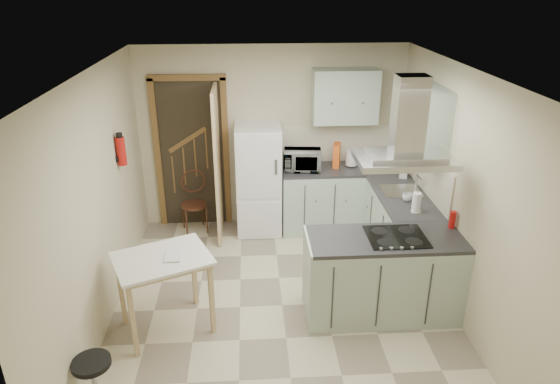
{
  "coord_description": "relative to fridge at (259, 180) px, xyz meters",
  "views": [
    {
      "loc": [
        -0.32,
        -4.47,
        3.29
      ],
      "look_at": [
        0.0,
        0.45,
        1.15
      ],
      "focal_mm": 32.0,
      "sensor_mm": 36.0,
      "label": 1
    }
  ],
  "objects": [
    {
      "name": "fridge",
      "position": [
        0.0,
        0.0,
        0.0
      ],
      "size": [
        0.6,
        0.6,
        1.5
      ],
      "primitive_type": "cube",
      "color": "white",
      "rests_on": "floor"
    },
    {
      "name": "peninsula",
      "position": [
        1.22,
        -1.98,
        -0.3
      ],
      "size": [
        1.55,
        0.65,
        0.9
      ],
      "primitive_type": "cube",
      "color": "#9EB2A0",
      "rests_on": "floor"
    },
    {
      "name": "counter_back",
      "position": [
        0.86,
        0.0,
        -0.3
      ],
      "size": [
        1.08,
        0.6,
        0.9
      ],
      "primitive_type": "cube",
      "color": "#9EB2A0",
      "rests_on": "floor"
    },
    {
      "name": "counter_right",
      "position": [
        1.7,
        -0.68,
        -0.3
      ],
      "size": [
        0.6,
        1.95,
        0.9
      ],
      "primitive_type": "cube",
      "color": "#9EB2A0",
      "rests_on": "floor"
    },
    {
      "name": "cup",
      "position": [
        1.69,
        -1.13,
        0.2
      ],
      "size": [
        0.14,
        0.14,
        0.09
      ],
      "primitive_type": "imported",
      "rotation": [
        0.0,
        0.0,
        -0.24
      ],
      "color": "silver",
      "rests_on": "counter_right"
    },
    {
      "name": "fire_extinguisher",
      "position": [
        -1.54,
        -0.9,
        0.75
      ],
      "size": [
        0.1,
        0.1,
        0.32
      ],
      "primitive_type": "cylinder",
      "color": "#B2140F",
      "rests_on": "left_wall"
    },
    {
      "name": "extractor_hood",
      "position": [
        1.32,
        -1.98,
        0.97
      ],
      "size": [
        0.9,
        0.55,
        0.1
      ],
      "primitive_type": "cube",
      "color": "silver",
      "rests_on": "ceiling"
    },
    {
      "name": "wall_cabinet_right",
      "position": [
        1.82,
        -0.95,
        1.1
      ],
      "size": [
        0.35,
        0.9,
        0.7
      ],
      "primitive_type": "cube",
      "color": "#9EB2A0",
      "rests_on": "right_wall"
    },
    {
      "name": "red_bottle",
      "position": [
        1.95,
        -1.81,
        0.24
      ],
      "size": [
        0.08,
        0.08,
        0.18
      ],
      "primitive_type": "cylinder",
      "rotation": [
        0.0,
        0.0,
        0.34
      ],
      "color": "red",
      "rests_on": "peninsula"
    },
    {
      "name": "sink",
      "position": [
        1.7,
        -0.85,
        0.16
      ],
      "size": [
        0.45,
        0.4,
        0.01
      ],
      "primitive_type": "cube",
      "color": "silver",
      "rests_on": "counter_right"
    },
    {
      "name": "soap_bottle",
      "position": [
        1.86,
        -0.42,
        0.26
      ],
      "size": [
        0.12,
        0.12,
        0.21
      ],
      "primitive_type": "imported",
      "rotation": [
        0.0,
        0.0,
        -0.33
      ],
      "color": "#AAA8B4",
      "rests_on": "counter_right"
    },
    {
      "name": "hob",
      "position": [
        1.32,
        -1.98,
        0.16
      ],
      "size": [
        0.58,
        0.5,
        0.01
      ],
      "primitive_type": "cube",
      "color": "black",
      "rests_on": "peninsula"
    },
    {
      "name": "wall_cabinet_back",
      "position": [
        1.15,
        0.12,
        1.1
      ],
      "size": [
        0.85,
        0.35,
        0.7
      ],
      "primitive_type": "cube",
      "color": "#9EB2A0",
      "rests_on": "back_wall"
    },
    {
      "name": "floor",
      "position": [
        0.2,
        -1.8,
        -0.75
      ],
      "size": [
        4.2,
        4.2,
        0.0
      ],
      "primitive_type": "plane",
      "color": "beige",
      "rests_on": "ground"
    },
    {
      "name": "back_wall",
      "position": [
        0.2,
        0.3,
        0.5
      ],
      "size": [
        3.6,
        0.0,
        3.6
      ],
      "primitive_type": "plane",
      "rotation": [
        1.57,
        0.0,
        0.0
      ],
      "color": "#C1B795",
      "rests_on": "floor"
    },
    {
      "name": "bentwood_chair",
      "position": [
        -0.9,
        0.02,
        -0.36
      ],
      "size": [
        0.43,
        0.43,
        0.78
      ],
      "primitive_type": "cube",
      "rotation": [
        0.0,
        0.0,
        0.28
      ],
      "color": "#55291C",
      "rests_on": "floor"
    },
    {
      "name": "cereal_box",
      "position": [
        1.07,
        0.06,
        0.31
      ],
      "size": [
        0.14,
        0.23,
        0.32
      ],
      "primitive_type": "cube",
      "rotation": [
        0.0,
        0.0,
        -0.25
      ],
      "color": "orange",
      "rests_on": "counter_back"
    },
    {
      "name": "right_wall",
      "position": [
        2.0,
        -1.8,
        0.5
      ],
      "size": [
        0.0,
        4.2,
        4.2
      ],
      "primitive_type": "plane",
      "rotation": [
        1.57,
        0.0,
        -1.57
      ],
      "color": "#C1B795",
      "rests_on": "floor"
    },
    {
      "name": "doorway",
      "position": [
        -0.9,
        0.27,
        0.3
      ],
      "size": [
        1.1,
        0.12,
        2.1
      ],
      "primitive_type": "cube",
      "color": "brown",
      "rests_on": "floor"
    },
    {
      "name": "left_wall",
      "position": [
        -1.6,
        -1.8,
        0.5
      ],
      "size": [
        0.0,
        4.2,
        4.2
      ],
      "primitive_type": "plane",
      "rotation": [
        1.57,
        0.0,
        1.57
      ],
      "color": "#C1B795",
      "rests_on": "floor"
    },
    {
      "name": "microwave",
      "position": [
        0.59,
        -0.04,
        0.29
      ],
      "size": [
        0.52,
        0.38,
        0.27
      ],
      "primitive_type": "imported",
      "rotation": [
        0.0,
        0.0,
        -0.1
      ],
      "color": "black",
      "rests_on": "counter_back"
    },
    {
      "name": "kettle",
      "position": [
        1.27,
        0.05,
        0.27
      ],
      "size": [
        0.2,
        0.2,
        0.23
      ],
      "primitive_type": "cylinder",
      "rotation": [
        0.0,
        0.0,
        -0.3
      ],
      "color": "white",
      "rests_on": "counter_back"
    },
    {
      "name": "stool",
      "position": [
        -1.44,
        -3.02,
        -0.54
      ],
      "size": [
        0.36,
        0.36,
        0.43
      ],
      "primitive_type": "cylinder",
      "rotation": [
        0.0,
        0.0,
        -0.13
      ],
      "color": "black",
      "rests_on": "floor"
    },
    {
      "name": "drop_leaf_table",
      "position": [
        -0.98,
        -2.09,
        -0.34
      ],
      "size": [
        1.07,
        0.96,
        0.83
      ],
      "primitive_type": "cube",
      "rotation": [
        0.0,
        0.0,
        0.41
      ],
      "color": "tan",
      "rests_on": "floor"
    },
    {
      "name": "book",
      "position": [
        -0.95,
        -2.1,
        0.12
      ],
      "size": [
        0.16,
        0.22,
        0.1
      ],
      "primitive_type": "imported",
      "rotation": [
        0.0,
        0.0,
        0.03
      ],
      "color": "maroon",
      "rests_on": "drop_leaf_table"
    },
    {
      "name": "paper_towel",
      "position": [
        1.7,
        -1.43,
        0.27
      ],
      "size": [
        0.1,
        0.1,
        0.24
      ],
      "primitive_type": "cylinder",
      "rotation": [
        0.0,
        0.0,
        0.04
      ],
      "color": "white",
      "rests_on": "counter_right"
    },
    {
      "name": "splashback",
      "position": [
        1.16,
        0.29,
        0.4
      ],
      "size": [
        1.68,
        0.02,
        0.5
      ],
      "primitive_type": "cube",
      "color": "beige",
      "rests_on": "counter_back"
    },
    {
      "name": "ceiling",
      "position": [
        0.2,
        -1.8,
        1.75
      ],
      "size": [
        4.2,
        4.2,
        0.0
      ],
      "primitive_type": "plane",
      "rotation": [
        3.14,
        0.0,
        0.0
      ],
      "color": "silver",
      "rests_on": "back_wall"
    }
  ]
}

